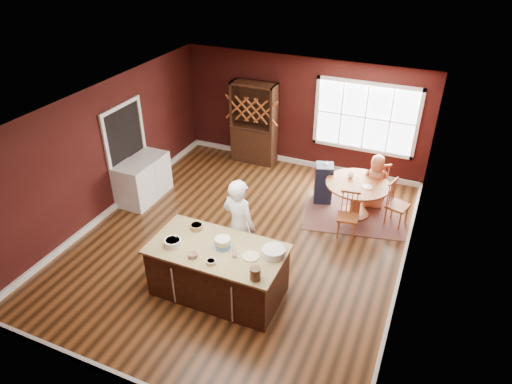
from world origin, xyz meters
TOP-DOWN VIEW (x-y plane):
  - room_shell at (0.00, 0.00)m, footprint 7.00×7.00m
  - window at (1.50, 3.47)m, footprint 2.36×0.10m
  - doorway at (-2.97, 0.60)m, footprint 0.08×1.26m
  - kitchen_island at (0.25, -1.42)m, footprint 2.17×1.13m
  - dining_table at (1.79, 1.78)m, footprint 1.30×1.30m
  - baker at (0.29, -0.70)m, footprint 0.73×0.55m
  - layer_cake at (0.31, -1.33)m, footprint 0.35×0.35m
  - bowl_blue at (-0.43, -1.63)m, footprint 0.28×0.28m
  - bowl_yellow at (-0.30, -1.09)m, footprint 0.22×0.22m
  - bowl_pink at (0.01, -1.76)m, footprint 0.16×0.16m
  - bowl_olive at (0.34, -1.78)m, footprint 0.15×0.15m
  - drinking_glass at (0.60, -1.51)m, footprint 0.08×0.08m
  - dinner_plate at (0.82, -1.40)m, footprint 0.27×0.27m
  - white_tub at (1.13, -1.23)m, footprint 0.36×0.36m
  - stoneware_crock at (1.08, -1.83)m, footprint 0.16×0.16m
  - toy_figurine at (1.02, -1.67)m, footprint 0.05×0.05m
  - rug at (1.79, 1.78)m, footprint 2.33×1.97m
  - chair_east at (2.64, 1.74)m, footprint 0.49×0.50m
  - chair_south at (1.81, 0.97)m, footprint 0.45×0.43m
  - chair_north at (2.07, 2.60)m, footprint 0.53×0.53m
  - seated_woman at (2.08, 2.23)m, footprint 0.67×0.51m
  - high_chair at (1.02, 2.02)m, footprint 0.47×0.47m
  - toddler at (1.04, 2.13)m, footprint 0.18×0.14m
  - table_plate at (2.00, 1.69)m, footprint 0.21×0.21m
  - table_cup at (1.60, 1.95)m, footprint 0.15×0.15m
  - hutch at (-1.14, 3.22)m, footprint 1.11×0.46m
  - washer at (-2.64, 0.28)m, footprint 0.65×0.63m
  - dryer at (-2.64, 0.92)m, footprint 0.63×0.61m

SIDE VIEW (x-z plane):
  - rug at x=1.79m, z-range 0.00..0.01m
  - kitchen_island at x=0.25m, z-range -0.02..0.90m
  - dryer at x=-2.64m, z-range 0.00..0.92m
  - high_chair at x=1.02m, z-range 0.00..0.92m
  - chair_north at x=2.07m, z-range 0.00..0.93m
  - chair_south at x=1.81m, z-range 0.00..0.93m
  - washer at x=-2.64m, z-range 0.00..0.94m
  - chair_east at x=2.64m, z-range 0.00..0.97m
  - dining_table at x=1.79m, z-range 0.16..0.91m
  - seated_woman at x=2.08m, z-range 0.00..1.21m
  - table_plate at x=2.00m, z-range 0.75..0.77m
  - table_cup at x=1.60m, z-range 0.75..0.84m
  - toddler at x=1.04m, z-range 0.68..0.94m
  - baker at x=0.29m, z-range 0.00..1.78m
  - dinner_plate at x=0.82m, z-range 0.92..0.94m
  - bowl_olive at x=0.34m, z-range 0.92..0.98m
  - bowl_pink at x=0.01m, z-range 0.92..0.98m
  - toy_figurine at x=1.02m, z-range 0.92..1.00m
  - bowl_yellow at x=-0.30m, z-range 0.92..1.00m
  - bowl_blue at x=-0.43m, z-range 0.92..1.03m
  - white_tub at x=1.13m, z-range 0.92..1.04m
  - layer_cake at x=0.31m, z-range 0.92..1.06m
  - drinking_glass at x=0.60m, z-range 0.92..1.08m
  - stoneware_crock at x=1.08m, z-range 0.92..1.12m
  - hutch at x=-1.14m, z-range 0.00..2.04m
  - doorway at x=-2.97m, z-range -0.04..2.09m
  - room_shell at x=0.00m, z-range -2.15..4.85m
  - window at x=1.50m, z-range 0.67..2.33m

